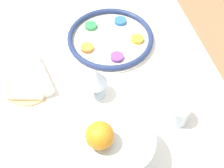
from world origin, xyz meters
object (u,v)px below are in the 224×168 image
seder_plate (110,38)px  wine_glass (95,78)px  orange_fruit (100,136)px  napkin_roll (40,74)px  fruit_stand (114,143)px  bread_plate (29,87)px  cup_far (178,112)px

seder_plate → wine_glass: wine_glass is taller
seder_plate → orange_fruit: orange_fruit is taller
seder_plate → napkin_roll: napkin_roll is taller
orange_fruit → napkin_roll: (-0.35, -0.14, -0.13)m
fruit_stand → orange_fruit: (0.00, -0.04, 0.06)m
wine_glass → napkin_roll: (-0.11, -0.18, -0.06)m
orange_fruit → wine_glass: bearing=171.4°
fruit_stand → orange_fruit: 0.07m
seder_plate → orange_fruit: 0.51m
fruit_stand → bread_plate: 0.39m
cup_far → wine_glass: bearing=-124.6°
orange_fruit → bread_plate: (-0.31, -0.18, -0.15)m
bread_plate → napkin_roll: napkin_roll is taller
bread_plate → cup_far: cup_far is taller
seder_plate → cup_far: bearing=17.3°
fruit_stand → cup_far: fruit_stand is taller
fruit_stand → wine_glass: bearing=-179.4°
bread_plate → napkin_roll: (-0.04, 0.04, 0.01)m
napkin_roll → seder_plate: bearing=113.2°
bread_plate → wine_glass: bearing=70.9°
seder_plate → wine_glass: (0.23, -0.10, 0.07)m
cup_far → orange_fruit: bearing=-72.2°
napkin_roll → cup_far: 0.48m
fruit_stand → orange_fruit: size_ratio=2.87×
wine_glass → napkin_roll: size_ratio=0.67×
fruit_stand → cup_far: (-0.08, 0.22, -0.06)m
wine_glass → cup_far: 0.28m
napkin_roll → cup_far: bearing=56.2°
fruit_stand → napkin_roll: fruit_stand is taller
fruit_stand → cup_far: size_ratio=2.91×
wine_glass → fruit_stand: 0.24m
orange_fruit → cup_far: (-0.08, 0.26, -0.12)m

